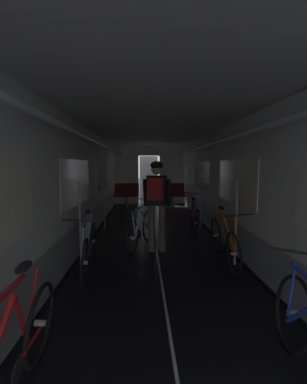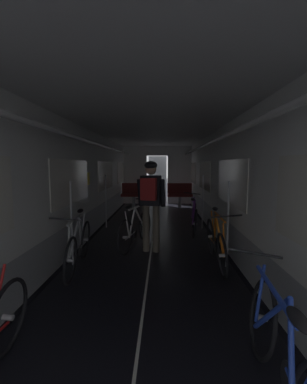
% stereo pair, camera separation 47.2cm
% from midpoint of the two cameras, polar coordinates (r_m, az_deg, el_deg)
% --- Properties ---
extents(ground_plane, '(60.00, 60.00, 0.00)m').
position_cam_midpoint_polar(ground_plane, '(2.62, -1.56, -33.25)').
color(ground_plane, black).
extents(train_car_shell, '(3.14, 12.34, 2.57)m').
position_cam_midpoint_polar(train_car_shell, '(5.63, -2.11, 6.37)').
color(train_car_shell, black).
rests_on(train_car_shell, ground).
extents(bench_seat_far_left, '(0.98, 0.51, 0.95)m').
position_cam_midpoint_polar(bench_seat_far_left, '(10.20, -7.27, -0.21)').
color(bench_seat_far_left, gray).
rests_on(bench_seat_far_left, ground).
extents(bench_seat_far_right, '(0.98, 0.51, 0.95)m').
position_cam_midpoint_polar(bench_seat_far_right, '(10.21, 2.85, -0.17)').
color(bench_seat_far_right, gray).
rests_on(bench_seat_far_right, ground).
extents(bicycle_red, '(0.44, 1.69, 0.95)m').
position_cam_midpoint_polar(bicycle_red, '(2.31, -34.64, -28.66)').
color(bicycle_red, black).
rests_on(bicycle_red, ground).
extents(bicycle_orange, '(0.44, 1.69, 0.95)m').
position_cam_midpoint_polar(bicycle_orange, '(4.57, 12.37, -10.37)').
color(bicycle_orange, black).
rests_on(bicycle_orange, ground).
extents(bicycle_purple, '(0.44, 1.69, 0.95)m').
position_cam_midpoint_polar(bicycle_purple, '(6.48, 6.83, -5.43)').
color(bicycle_purple, black).
rests_on(bicycle_purple, ground).
extents(bicycle_silver, '(0.44, 1.69, 0.95)m').
position_cam_midpoint_polar(bicycle_silver, '(4.30, -17.23, -11.56)').
color(bicycle_silver, black).
rests_on(bicycle_silver, ground).
extents(person_cyclist_aisle, '(0.56, 0.44, 1.73)m').
position_cam_midpoint_polar(person_cyclist_aisle, '(4.87, -2.07, -0.95)').
color(person_cyclist_aisle, brown).
rests_on(person_cyclist_aisle, ground).
extents(bicycle_white_in_aisle, '(0.64, 1.63, 0.94)m').
position_cam_midpoint_polar(bicycle_white_in_aisle, '(5.26, -5.47, -8.06)').
color(bicycle_white_in_aisle, black).
rests_on(bicycle_white_in_aisle, ground).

